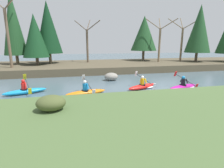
# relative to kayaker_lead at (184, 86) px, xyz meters

# --- Properties ---
(ground_plane) EXTENTS (90.00, 90.00, 0.00)m
(ground_plane) POSITION_rel_kayaker_lead_xyz_m (-2.26, 0.94, -0.20)
(ground_plane) COLOR #4C606B
(riverbank_near) EXTENTS (44.00, 7.29, 0.66)m
(riverbank_near) POSITION_rel_kayaker_lead_xyz_m (-2.26, -5.63, 0.13)
(riverbank_near) COLOR #4C6638
(riverbank_near) RESTS_ON ground
(riverbank_far) EXTENTS (44.00, 9.71, 0.79)m
(riverbank_far) POSITION_rel_kayaker_lead_xyz_m (-2.26, 11.72, 0.20)
(riverbank_far) COLOR brown
(riverbank_far) RESTS_ON ground
(conifer_tree_far_left) EXTENTS (2.70, 2.70, 8.56)m
(conifer_tree_far_left) POSITION_rel_kayaker_lead_xyz_m (-14.72, 12.68, 5.43)
(conifer_tree_far_left) COLOR #7A664C
(conifer_tree_far_left) RESTS_ON riverbank_far
(conifer_tree_left) EXTENTS (3.01, 3.01, 5.85)m
(conifer_tree_left) POSITION_rel_kayaker_lead_xyz_m (-12.18, 11.42, 3.97)
(conifer_tree_left) COLOR brown
(conifer_tree_left) RESTS_ON riverbank_far
(conifer_tree_mid_left) EXTENTS (3.27, 3.27, 7.62)m
(conifer_tree_mid_left) POSITION_rel_kayaker_lead_xyz_m (-10.84, 12.90, 5.04)
(conifer_tree_mid_left) COLOR #7A664C
(conifer_tree_mid_left) RESTS_ON riverbank_far
(conifer_tree_centre) EXTENTS (3.79, 3.79, 6.38)m
(conifer_tree_centre) POSITION_rel_kayaker_lead_xyz_m (2.36, 13.67, 4.52)
(conifer_tree_centre) COLOR brown
(conifer_tree_centre) RESTS_ON riverbank_far
(conifer_tree_mid_right) EXTENTS (3.36, 3.36, 7.60)m
(conifer_tree_mid_right) POSITION_rel_kayaker_lead_xyz_m (9.04, 10.53, 5.02)
(conifer_tree_mid_right) COLOR brown
(conifer_tree_mid_right) RESTS_ON riverbank_far
(bare_tree_upstream) EXTENTS (4.35, 4.30, 7.96)m
(bare_tree_upstream) POSITION_rel_kayaker_lead_xyz_m (-14.34, 9.37, 4.34)
(bare_tree_upstream) COLOR brown
(bare_tree_upstream) RESTS_ON riverbank_far
(bare_tree_mid_upstream) EXTENTS (3.16, 3.13, 5.70)m
(bare_tree_mid_upstream) POSITION_rel_kayaker_lead_xyz_m (-5.99, 12.89, 3.28)
(bare_tree_mid_upstream) COLOR brown
(bare_tree_mid_upstream) RESTS_ON riverbank_far
(bare_tree_mid_downstream) EXTENTS (3.32, 3.28, 6.01)m
(bare_tree_mid_downstream) POSITION_rel_kayaker_lead_xyz_m (3.67, 11.30, 3.43)
(bare_tree_mid_downstream) COLOR #7A664C
(bare_tree_mid_downstream) RESTS_ON riverbank_far
(bare_tree_downstream) EXTENTS (3.43, 3.39, 6.22)m
(bare_tree_downstream) POSITION_rel_kayaker_lead_xyz_m (7.45, 11.90, 3.53)
(bare_tree_downstream) COLOR #7A664C
(bare_tree_downstream) RESTS_ON riverbank_far
(shrub_clump_nearest) EXTENTS (1.17, 0.98, 0.64)m
(shrub_clump_nearest) POSITION_rel_kayaker_lead_xyz_m (-8.95, -4.05, 0.78)
(shrub_clump_nearest) COLOR #4C562D
(shrub_clump_nearest) RESTS_ON riverbank_near
(kayaker_lead) EXTENTS (2.77, 2.03, 1.20)m
(kayaker_lead) POSITION_rel_kayaker_lead_xyz_m (0.00, 0.00, 0.00)
(kayaker_lead) COLOR #C61999
(kayaker_lead) RESTS_ON ground
(kayaker_middle) EXTENTS (2.73, 1.98, 1.20)m
(kayaker_middle) POSITION_rel_kayaker_lead_xyz_m (-2.90, 0.76, 0.00)
(kayaker_middle) COLOR red
(kayaker_middle) RESTS_ON ground
(kayaker_trailing) EXTENTS (2.78, 2.04, 1.20)m
(kayaker_trailing) POSITION_rel_kayaker_lead_xyz_m (-7.25, 0.02, 0.02)
(kayaker_trailing) COLOR orange
(kayaker_trailing) RESTS_ON ground
(kayaker_far_back) EXTENTS (2.74, 2.00, 1.20)m
(kayaker_far_back) POSITION_rel_kayaker_lead_xyz_m (-11.22, 1.20, 0.02)
(kayaker_far_back) COLOR #1993D6
(kayaker_far_back) RESTS_ON ground
(boulder_midstream) EXTENTS (1.25, 0.98, 0.71)m
(boulder_midstream) POSITION_rel_kayaker_lead_xyz_m (-4.64, 4.22, 0.16)
(boulder_midstream) COLOR gray
(boulder_midstream) RESTS_ON ground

